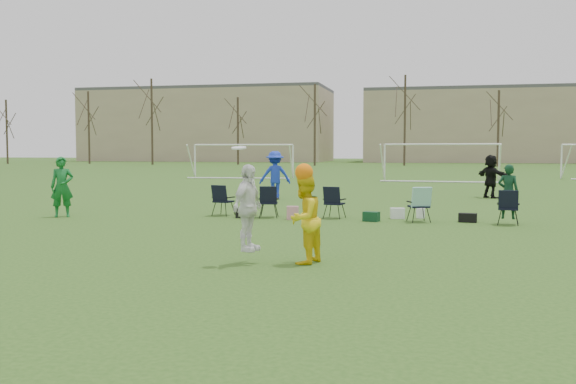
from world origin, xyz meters
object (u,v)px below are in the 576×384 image
(fielder_blue, at_px, (275,175))
(center_contest, at_px, (281,213))
(goal_mid, at_px, (441,152))
(fielder_green_near, at_px, (62,187))
(fielder_black, at_px, (491,176))
(goal_left, at_px, (243,151))

(fielder_blue, height_order, center_contest, center_contest)
(fielder_blue, height_order, goal_mid, goal_mid)
(goal_mid, bearing_deg, center_contest, -91.74)
(fielder_green_near, xyz_separation_m, goal_mid, (11.66, 25.28, 0.99))
(fielder_black, bearing_deg, goal_left, 4.26)
(goal_left, xyz_separation_m, goal_mid, (14.00, -2.00, 0.00))
(fielder_green_near, bearing_deg, fielder_black, 11.43)
(fielder_green_near, relative_size, goal_mid, 0.25)
(fielder_blue, relative_size, center_contest, 0.93)
(fielder_black, height_order, goal_mid, goal_mid)
(goal_mid, bearing_deg, fielder_black, -78.34)
(fielder_blue, relative_size, goal_mid, 0.27)
(center_contest, relative_size, goal_mid, 0.29)
(center_contest, height_order, goal_mid, goal_mid)
(fielder_green_near, bearing_deg, fielder_blue, 32.40)
(center_contest, bearing_deg, goal_left, 107.80)
(fielder_blue, xyz_separation_m, goal_mid, (6.90, 17.14, 0.92))
(fielder_blue, bearing_deg, fielder_green_near, 38.44)
(fielder_black, relative_size, goal_left, 0.25)
(fielder_green_near, xyz_separation_m, fielder_black, (13.59, 10.90, -0.00))
(goal_mid, bearing_deg, goal_left, 175.87)
(fielder_green_near, bearing_deg, goal_mid, 37.94)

